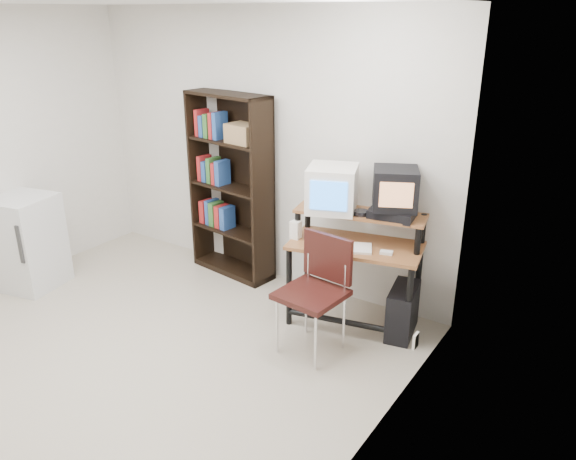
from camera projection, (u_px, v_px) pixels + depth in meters
The scene contains 18 objects.
floor at pixel (111, 365), 4.32m from camera, with size 4.00×4.00×0.01m, color #C0B49F.
ceiling at pixel (62, 0), 3.37m from camera, with size 4.00×4.00×0.01m, color white.
back_wall at pixel (262, 149), 5.40m from camera, with size 4.00×0.01×2.60m, color silver.
right_wall at pixel (348, 275), 2.82m from camera, with size 0.01×4.00×2.60m, color silver.
computer_desk at pixel (356, 250), 4.69m from camera, with size 1.18×0.77×0.98m.
crt_monitor at pixel (332, 189), 4.66m from camera, with size 0.51×0.51×0.38m.
vcr at pixel (392, 214), 4.53m from camera, with size 0.36×0.26×0.08m, color black.
crt_tv at pixel (395, 189), 4.48m from camera, with size 0.46×0.46×0.33m.
cd_spindle at pixel (361, 214), 4.58m from camera, with size 0.12×0.12×0.05m, color #26262B.
keyboard at pixel (342, 248), 4.56m from camera, with size 0.47×0.21×0.04m, color white.
mousepad at pixel (385, 254), 4.48m from camera, with size 0.22×0.18×0.01m, color black.
mouse at pixel (386, 253), 4.46m from camera, with size 0.10×0.06×0.03m, color white.
desk_speaker at pixel (296, 231), 4.74m from camera, with size 0.08×0.07×0.17m, color white.
pc_tower at pixel (403, 311), 4.67m from camera, with size 0.20×0.45×0.42m, color black.
school_chair at pixel (317, 282), 4.35m from camera, with size 0.51×0.51×0.93m.
bookshelf at pixel (232, 184), 5.56m from camera, with size 0.95×0.42×1.83m.
mini_fridge at pixel (27, 242), 5.42m from camera, with size 0.64×0.64×0.91m.
wall_outlet at pixel (416, 341), 4.08m from camera, with size 0.02×0.08×0.12m, color beige.
Camera 1 is at (3.15, -2.28, 2.54)m, focal length 35.00 mm.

